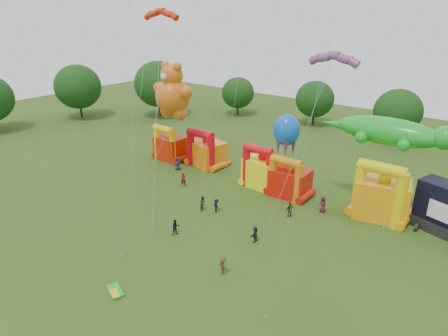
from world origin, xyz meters
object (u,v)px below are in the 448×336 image
Objects in this scene: teddy_bear_kite at (170,103)px; octopus_kite at (285,153)px; bouncy_castle_0 at (170,146)px; spectator_4 at (290,210)px; gecko_kite at (387,150)px; spectator_0 at (177,164)px; bouncy_castle_2 at (262,170)px.

octopus_kite is at bearing 22.60° from teddy_bear_kite.
bouncy_castle_0 is 24.91m from spectator_4.
teddy_bear_kite reaches higher than gecko_kite.
spectator_0 is 20.49m from spectator_4.
gecko_kite is 29.19m from spectator_0.
spectator_4 is at bearing -55.59° from octopus_kite.
bouncy_castle_2 is 15.75m from teddy_bear_kite.
bouncy_castle_0 is 32.54m from gecko_kite.
teddy_bear_kite is 1.05× the size of gecko_kite.
teddy_bear_kite reaches higher than bouncy_castle_0.
teddy_bear_kite is at bearing -157.40° from octopus_kite.
teddy_bear_kite is 8.52× the size of spectator_4.
spectator_0 is at bearing 80.82° from teddy_bear_kite.
bouncy_castle_0 is 0.38× the size of gecko_kite.
octopus_kite is at bearing 7.30° from spectator_0.
teddy_bear_kite reaches higher than spectator_0.
teddy_bear_kite reaches higher than spectator_4.
spectator_4 is (20.46, -1.70, -9.27)m from teddy_bear_kite.
gecko_kite reaches higher than bouncy_castle_2.
spectator_0 is 1.05× the size of spectator_4.
spectator_0 is (4.04, -2.57, -1.22)m from bouncy_castle_0.
teddy_bear_kite is 22.52m from spectator_4.
bouncy_castle_0 reaches higher than spectator_0.
spectator_0 is (0.11, 0.65, -9.23)m from teddy_bear_kite.
octopus_kite is at bearing 9.10° from bouncy_castle_0.
spectator_4 is at bearing -135.43° from gecko_kite.
gecko_kite is 8.10× the size of spectator_4.
bouncy_castle_0 is 0.61× the size of octopus_kite.
teddy_bear_kite is 9.25m from spectator_0.
bouncy_castle_0 is 19.32m from octopus_kite.
bouncy_castle_0 is 3.07× the size of spectator_4.
gecko_kite is 1.60× the size of octopus_kite.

